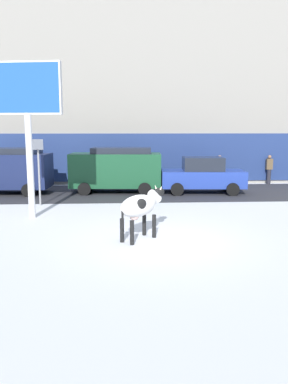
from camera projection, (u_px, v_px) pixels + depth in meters
name	position (u px, v px, depth m)	size (l,w,h in m)	color
ground_plane	(158.00, 243.00, 10.96)	(120.00, 120.00, 0.00)	white
road_strip	(142.00, 193.00, 19.65)	(60.00, 5.60, 0.01)	#333338
building_facade	(137.00, 79.00, 24.66)	(44.00, 6.10, 13.00)	gray
cow_holstein	(140.00, 206.00, 11.12)	(1.61, 1.65, 1.54)	silver
billboard	(27.00, 98.00, 13.36)	(2.52, 0.57, 5.56)	silver
car_navy_van	(4.00, 169.00, 19.23)	(4.71, 2.34, 2.32)	#19234C
car_darkgreen_van	(116.00, 168.00, 19.61)	(4.71, 2.34, 2.32)	#194C2D
car_blue_sedan	(203.00, 175.00, 19.48)	(4.30, 2.18, 1.84)	#233D9E
pedestrian_near_billboard	(219.00, 170.00, 22.53)	(0.36, 0.24, 1.73)	#282833
pedestrian_by_cars	(269.00, 169.00, 22.69)	(0.36, 0.24, 1.73)	#282833
street_sign	(39.00, 167.00, 16.10)	(0.44, 0.08, 2.82)	gray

